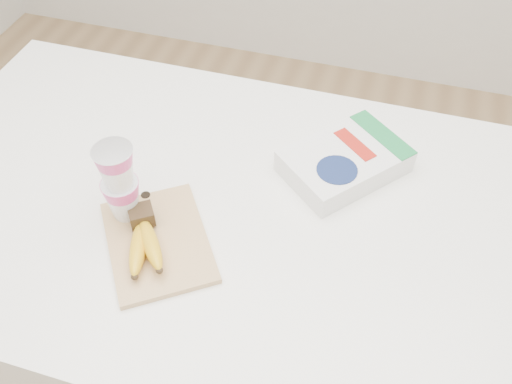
# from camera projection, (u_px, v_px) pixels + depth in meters

# --- Properties ---
(room) EXTENTS (4.00, 4.00, 4.00)m
(room) POSITION_uv_depth(u_px,v_px,m) (175.00, 53.00, 0.95)
(room) COLOR tan
(room) RESTS_ON ground
(table) EXTENTS (1.32, 0.88, 0.99)m
(table) POSITION_uv_depth(u_px,v_px,m) (207.00, 318.00, 1.57)
(table) COLOR white
(table) RESTS_ON ground
(cutting_board) EXTENTS (0.30, 0.32, 0.01)m
(cutting_board) POSITION_uv_depth(u_px,v_px,m) (158.00, 242.00, 1.12)
(cutting_board) COLOR tan
(cutting_board) RESTS_ON table
(bananas) EXTENTS (0.13, 0.17, 0.05)m
(bananas) POSITION_uv_depth(u_px,v_px,m) (144.00, 240.00, 1.09)
(bananas) COLOR #382816
(bananas) RESTS_ON cutting_board
(yogurt_stack) EXTENTS (0.08, 0.08, 0.18)m
(yogurt_stack) POSITION_uv_depth(u_px,v_px,m) (119.00, 181.00, 1.09)
(yogurt_stack) COLOR white
(yogurt_stack) RESTS_ON cutting_board
(cereal_box) EXTENTS (0.30, 0.31, 0.06)m
(cereal_box) POSITION_uv_depth(u_px,v_px,m) (345.00, 161.00, 1.25)
(cereal_box) COLOR white
(cereal_box) RESTS_ON table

